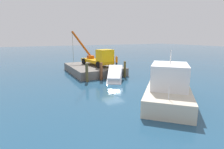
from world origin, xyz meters
TOP-DOWN VIEW (x-y plane):
  - ground at (0.00, 0.00)m, footprint 200.00×200.00m
  - dock at (-6.99, 0.00)m, footprint 10.03×7.31m
  - crane_truck at (-5.87, 0.57)m, footprint 8.94×4.36m
  - dock_worker at (-3.28, 2.31)m, footprint 0.34×0.34m
  - salvaged_car at (-0.13, 0.35)m, footprint 4.40×3.78m
  - moored_yacht at (7.26, 2.48)m, footprint 10.30×10.19m
  - piling_near at (-1.61, -2.93)m, footprint 0.38×0.38m
  - piling_mid at (-1.59, -0.93)m, footprint 0.40×0.40m
  - piling_far at (-1.35, 0.77)m, footprint 0.33×0.33m
  - piling_end at (-1.61, 2.76)m, footprint 0.33×0.33m

SIDE VIEW (x-z plane):
  - ground at x=0.00m, z-range 0.00..0.00m
  - moored_yacht at x=7.26m, z-range -2.58..3.70m
  - dock at x=-6.99m, z-range 0.00..1.18m
  - salvaged_car at x=-0.13m, z-range -0.78..2.12m
  - piling_far at x=-1.35m, z-range 0.00..1.72m
  - piling_end at x=-1.61m, z-range 0.00..2.32m
  - piling_mid at x=-1.59m, z-range 0.00..2.39m
  - piling_near at x=-1.61m, z-range 0.00..2.45m
  - dock_worker at x=-3.28m, z-range 1.21..3.07m
  - crane_truck at x=-5.87m, z-range -0.28..5.29m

